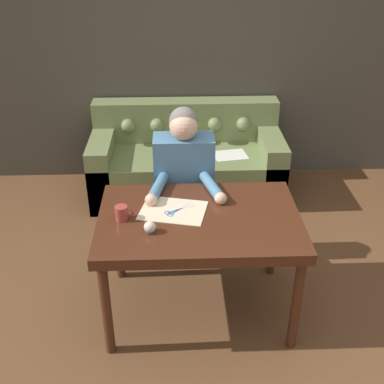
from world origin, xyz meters
TOP-DOWN VIEW (x-y plane):
  - ground_plane at (0.00, 0.00)m, footprint 16.00×16.00m
  - wall_back at (0.00, 2.18)m, footprint 8.00×0.06m
  - dining_table at (-0.08, 0.15)m, footprint 1.23×0.83m
  - couch at (-0.11, 1.77)m, footprint 1.75×0.81m
  - person at (-0.16, 0.71)m, footprint 0.52×0.61m
  - pattern_paper_main at (-0.24, 0.22)m, footprint 0.45×0.37m
  - scissors at (-0.23, 0.21)m, footprint 0.20×0.17m
  - mug at (-0.55, 0.13)m, footprint 0.11×0.08m
  - pin_cushion at (-0.37, -0.01)m, footprint 0.07×0.07m

SIDE VIEW (x-z plane):
  - ground_plane at x=0.00m, z-range 0.00..0.00m
  - couch at x=-0.11m, z-range -0.11..0.72m
  - person at x=-0.16m, z-range 0.01..1.23m
  - dining_table at x=-0.08m, z-range 0.29..1.03m
  - pattern_paper_main at x=-0.24m, z-range 0.74..0.74m
  - scissors at x=-0.23m, z-range 0.74..0.74m
  - pin_cushion at x=-0.37m, z-range 0.73..0.80m
  - mug at x=-0.55m, z-range 0.74..0.83m
  - wall_back at x=0.00m, z-range 0.00..2.60m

